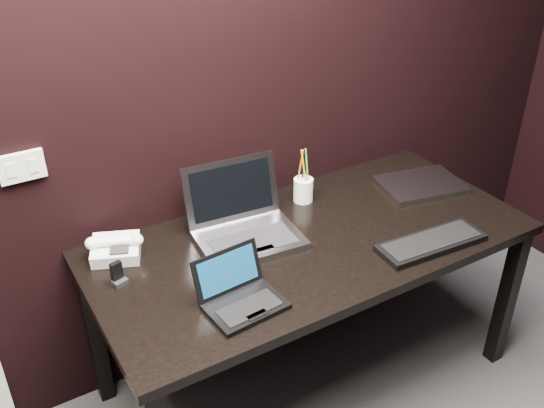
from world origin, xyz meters
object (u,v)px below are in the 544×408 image
closed_laptop (421,185)px  ext_keyboard (431,243)px  silver_laptop (245,226)px  netbook (241,296)px  desk (311,254)px  mobile_phone (118,276)px  desk_phone (116,248)px  pen_cup (303,189)px

closed_laptop → ext_keyboard: bearing=-128.0°
silver_laptop → closed_laptop: 0.86m
netbook → desk: bearing=25.5°
netbook → mobile_phone: netbook is taller
desk → desk_phone: 0.74m
closed_laptop → mobile_phone: bearing=178.8°
silver_laptop → ext_keyboard: bearing=-35.8°
netbook → ext_keyboard: netbook is taller
silver_laptop → pen_cup: 0.36m
ext_keyboard → desk_phone: (-1.04, 0.54, 0.02)m
ext_keyboard → desk_phone: size_ratio=2.01×
closed_laptop → pen_cup: 0.54m
silver_laptop → desk_phone: 0.48m
desk → netbook: (-0.42, -0.20, 0.11)m
desk → netbook: size_ratio=6.41×
ext_keyboard → desk_phone: desk_phone is taller
netbook → closed_laptop: 1.09m
closed_laptop → mobile_phone: size_ratio=4.73×
silver_laptop → netbook: bearing=-120.8°
desk_phone → silver_laptop: bearing=-15.3°
desk_phone → pen_cup: bearing=-0.8°
desk → pen_cup: size_ratio=7.07×
netbook → silver_laptop: 0.40m
silver_laptop → pen_cup: size_ratio=1.72×
netbook → ext_keyboard: size_ratio=0.60×
ext_keyboard → closed_laptop: 0.46m
pen_cup → desk_phone: bearing=179.2°
netbook → silver_laptop: (0.20, 0.34, 0.02)m
desk → mobile_phone: 0.75m
ext_keyboard → mobile_phone: (-1.08, 0.39, 0.02)m
netbook → pen_cup: pen_cup is taller
closed_laptop → pen_cup: size_ratio=1.65×
desk_phone → mobile_phone: 0.16m
netbook → desk_phone: (-0.26, 0.47, 0.01)m
silver_laptop → closed_laptop: size_ratio=1.04×
ext_keyboard → pen_cup: pen_cup is taller
netbook → desk_phone: bearing=119.5°
desk → silver_laptop: bearing=147.4°
desk_phone → pen_cup: pen_cup is taller
netbook → mobile_phone: bearing=134.6°
silver_laptop → desk_phone: silver_laptop is taller
ext_keyboard → silver_laptop: bearing=144.2°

